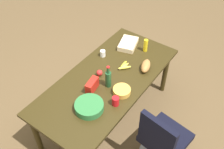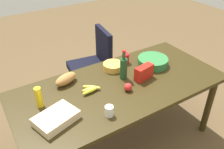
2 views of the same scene
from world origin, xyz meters
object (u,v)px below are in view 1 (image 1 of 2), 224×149
office_chair (162,144)px  red_solo_cup (116,101)px  paper_cup (103,53)px  wine_bottle (108,79)px  chip_bowl (122,91)px  conference_table (107,83)px  banana_bunch (124,66)px  salad_bowl (89,107)px  chip_bag_red (92,85)px  sheet_cake (128,44)px  mustard_bottle (146,45)px  bread_loaf (146,66)px  apple_red (99,73)px

office_chair → red_solo_cup: size_ratio=8.67×
office_chair → paper_cup: size_ratio=10.60×
wine_bottle → paper_cup: (0.40, 0.39, -0.07)m
paper_cup → chip_bowl: bearing=-124.9°
conference_table → wine_bottle: 0.23m
banana_bunch → paper_cup: 0.36m
salad_bowl → chip_bowl: 0.43m
office_chair → banana_bunch: 1.05m
banana_bunch → office_chair: bearing=-118.2°
conference_table → chip_bowl: bearing=-108.7°
conference_table → chip_bowl: chip_bowl is taller
salad_bowl → wine_bottle: 0.42m
conference_table → chip_bag_red: size_ratio=10.17×
conference_table → sheet_cake: size_ratio=6.36×
mustard_bottle → paper_cup: bearing=136.5°
bread_loaf → chip_bag_red: (-0.68, 0.33, 0.02)m
conference_table → chip_bowl: size_ratio=9.79×
paper_cup → bread_loaf: bread_loaf is taller
sheet_cake → salad_bowl: bearing=-167.4°
banana_bunch → bread_loaf: bread_loaf is taller
sheet_cake → apple_red: (-0.70, -0.03, 0.00)m
banana_bunch → red_solo_cup: bearing=-155.2°
apple_red → banana_bunch: bearing=-30.6°
chip_bag_red → red_solo_cup: bearing=-94.2°
chip_bag_red → banana_bunch: bearing=-9.6°
banana_bunch → salad_bowl: size_ratio=0.61×
chip_bag_red → mustard_bottle: bearing=-7.8°
paper_cup → chip_bag_red: chip_bag_red is taller
office_chair → red_solo_cup: (-0.11, 0.59, 0.46)m
mustard_bottle → apple_red: (-0.75, 0.22, -0.05)m
banana_bunch → bread_loaf: size_ratio=0.82×
chip_bowl → wine_bottle: bearing=88.7°
banana_bunch → red_solo_cup: size_ratio=1.78×
red_solo_cup → chip_bag_red: size_ratio=0.55×
sheet_cake → wine_bottle: bearing=-163.8°
wine_bottle → red_solo_cup: bearing=-128.6°
office_chair → red_solo_cup: bearing=100.3°
conference_table → red_solo_cup: (-0.28, -0.32, 0.14)m
wine_bottle → office_chair: bearing=-95.6°
office_chair → red_solo_cup: 0.75m
conference_table → red_solo_cup: red_solo_cup is taller
salad_bowl → chip_bowl: (0.40, -0.16, -0.01)m
red_solo_cup → chip_bag_red: bearing=85.8°
banana_bunch → bread_loaf: 0.28m
office_chair → paper_cup: 1.38m
red_solo_cup → wine_bottle: wine_bottle is taller
bread_loaf → conference_table: bearing=145.5°
conference_table → apple_red: size_ratio=26.76×
banana_bunch → sheet_cake: 0.46m
salad_bowl → wine_bottle: bearing=5.6°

